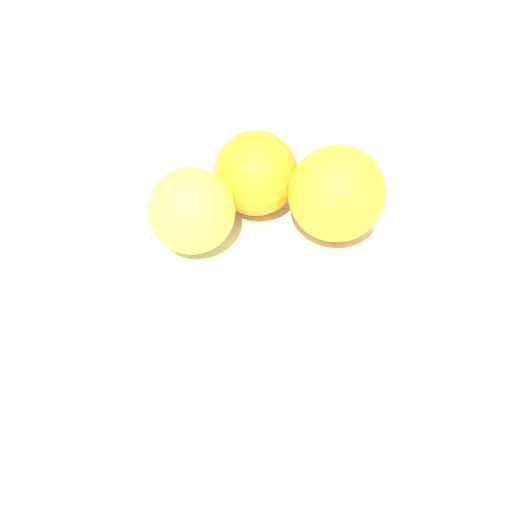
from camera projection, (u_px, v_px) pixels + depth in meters
The scene contains 5 objects.
ground_plane at pixel (256, 283), 49.46cm from camera, with size 110.00×110.00×2.00cm, color white.
fruit_bowl at pixel (256, 260), 46.79cm from camera, with size 19.15×19.15×4.90cm.
orange_in_bowl_0 at pixel (192, 211), 42.24cm from camera, with size 6.67×6.67×6.67cm, color yellow.
orange_in_bowl_1 at pixel (338, 198), 42.48cm from camera, with size 7.50×7.50×7.50cm, color #F9A823.
orange_in_bowl_2 at pixel (256, 173), 44.54cm from camera, with size 6.79×6.79×6.79cm, color orange.
Camera 1 is at (7.33, 26.77, 40.00)cm, focal length 39.25 mm.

